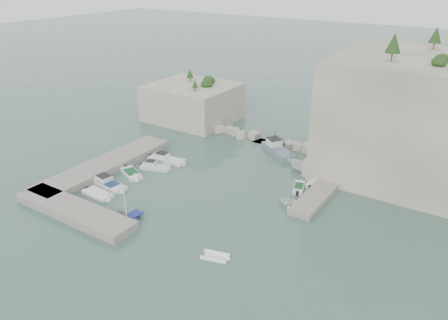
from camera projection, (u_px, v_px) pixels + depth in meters
The scene contains 22 objects.
ground at pixel (199, 196), 58.68m from camera, with size 400.00×400.00×0.00m, color #44675A.
cliff_east at pixel (427, 120), 61.17m from camera, with size 26.00×22.00×17.00m, color beige.
cliff_terrace at pixel (340, 163), 65.35m from camera, with size 8.00×10.00×2.50m, color beige.
outcrop_west at pixel (193, 102), 86.34m from camera, with size 16.00×14.00×7.00m, color beige.
quay_west at pixel (105, 165), 66.24m from camera, with size 5.00×24.00×1.10m, color #9E9689.
quay_south at pixel (74, 211), 53.96m from camera, with size 18.00×4.00×1.10m, color #9E9689.
ledge_east at pixel (323, 190), 59.35m from camera, with size 3.00×16.00×0.80m, color #9E9689.
breakwater at pixel (270, 139), 75.65m from camera, with size 28.00×3.00×1.40m, color beige.
motorboat_a at pixel (167, 161), 68.88m from camera, with size 6.68×1.99×1.40m, color white, non-canonical shape.
motorboat_b at pixel (155, 169), 66.33m from camera, with size 4.96×1.62×1.40m, color silver, non-canonical shape.
motorboat_c at pixel (132, 175), 64.40m from camera, with size 5.08×1.85×0.70m, color white, non-canonical shape.
motorboat_d at pixel (108, 186), 61.28m from camera, with size 6.96×2.07×1.40m, color white, non-canonical shape.
motorboat_e at pixel (98, 196), 58.60m from camera, with size 4.79×1.96×0.70m, color white, non-canonical shape.
rowboat at pixel (127, 221), 52.76m from camera, with size 3.25×4.55×0.94m, color silver.
inflatable_dinghy at pixel (215, 258), 46.21m from camera, with size 3.14×1.52×0.44m, color white, non-canonical shape.
tender_east_a at pixel (289, 205), 56.39m from camera, with size 2.57×2.97×1.57m, color white.
tender_east_b at pixel (299, 189), 60.30m from camera, with size 3.84×1.31×0.70m, color white, non-canonical shape.
tender_east_c at pixel (319, 183), 62.03m from camera, with size 5.34×1.73×0.70m, color white, non-canonical shape.
tender_east_d at pixel (302, 172), 65.29m from camera, with size 1.77×4.70×1.82m, color white.
work_boat at pixel (278, 153), 71.87m from camera, with size 8.39×2.48×2.20m, color slate, non-canonical shape.
rowboat_mast at pixel (125, 203), 51.70m from camera, with size 0.10×0.10×4.20m, color white.
vegetation at pixel (403, 47), 60.97m from camera, with size 53.48×13.88×13.40m.
Camera 1 is at (31.16, -41.24, 28.38)m, focal length 35.00 mm.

